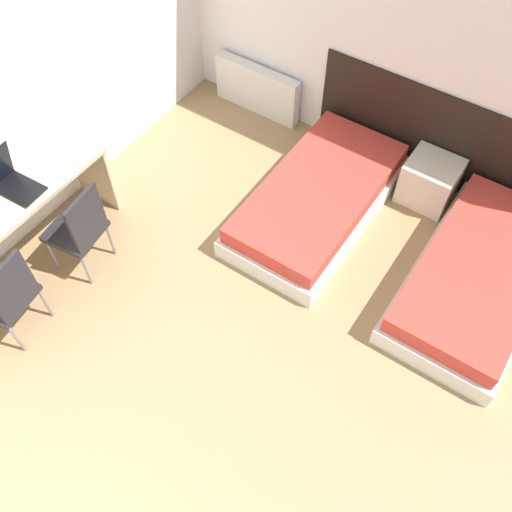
{
  "coord_description": "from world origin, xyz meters",
  "views": [
    {
      "loc": [
        1.4,
        0.41,
        4.08
      ],
      "look_at": [
        0.0,
        2.5,
        0.55
      ],
      "focal_mm": 40.0,
      "sensor_mm": 36.0,
      "label": 1
    }
  ],
  "objects_px": {
    "chair_near_laptop": "(79,228)",
    "laptop": "(12,181)",
    "nightstand": "(429,181)",
    "bed_near_window": "(318,199)",
    "chair_near_notebook": "(7,294)",
    "bed_near_door": "(477,277)"
  },
  "relations": [
    {
      "from": "nightstand",
      "to": "chair_near_notebook",
      "type": "relative_size",
      "value": 0.5
    },
    {
      "from": "bed_near_door",
      "to": "laptop",
      "type": "distance_m",
      "value": 3.78
    },
    {
      "from": "chair_near_laptop",
      "to": "laptop",
      "type": "relative_size",
      "value": 2.45
    },
    {
      "from": "bed_near_window",
      "to": "bed_near_door",
      "type": "distance_m",
      "value": 1.51
    },
    {
      "from": "chair_near_laptop",
      "to": "chair_near_notebook",
      "type": "bearing_deg",
      "value": -97.3
    },
    {
      "from": "bed_near_door",
      "to": "laptop",
      "type": "xyz_separation_m",
      "value": [
        -3.31,
        -1.7,
        0.68
      ]
    },
    {
      "from": "nightstand",
      "to": "laptop",
      "type": "relative_size",
      "value": 1.24
    },
    {
      "from": "bed_near_window",
      "to": "chair_near_notebook",
      "type": "relative_size",
      "value": 2.04
    },
    {
      "from": "bed_near_window",
      "to": "nightstand",
      "type": "height_order",
      "value": "nightstand"
    },
    {
      "from": "bed_near_door",
      "to": "chair_near_notebook",
      "type": "bearing_deg",
      "value": -140.29
    },
    {
      "from": "chair_near_notebook",
      "to": "nightstand",
      "type": "bearing_deg",
      "value": 48.5
    },
    {
      "from": "laptop",
      "to": "nightstand",
      "type": "bearing_deg",
      "value": 40.3
    },
    {
      "from": "chair_near_notebook",
      "to": "laptop",
      "type": "bearing_deg",
      "value": 119.13
    },
    {
      "from": "nightstand",
      "to": "chair_near_laptop",
      "type": "xyz_separation_m",
      "value": [
        -2.07,
        -2.31,
        0.28
      ]
    },
    {
      "from": "nightstand",
      "to": "chair_near_notebook",
      "type": "distance_m",
      "value": 3.71
    },
    {
      "from": "nightstand",
      "to": "laptop",
      "type": "xyz_separation_m",
      "value": [
        -2.55,
        -2.42,
        0.63
      ]
    },
    {
      "from": "chair_near_laptop",
      "to": "chair_near_notebook",
      "type": "height_order",
      "value": "same"
    },
    {
      "from": "chair_near_laptop",
      "to": "laptop",
      "type": "xyz_separation_m",
      "value": [
        -0.48,
        -0.11,
        0.35
      ]
    },
    {
      "from": "bed_near_window",
      "to": "laptop",
      "type": "distance_m",
      "value": 2.56
    },
    {
      "from": "bed_near_door",
      "to": "chair_near_notebook",
      "type": "relative_size",
      "value": 2.04
    },
    {
      "from": "bed_near_door",
      "to": "laptop",
      "type": "height_order",
      "value": "laptop"
    },
    {
      "from": "bed_near_window",
      "to": "nightstand",
      "type": "bearing_deg",
      "value": 43.76
    }
  ]
}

